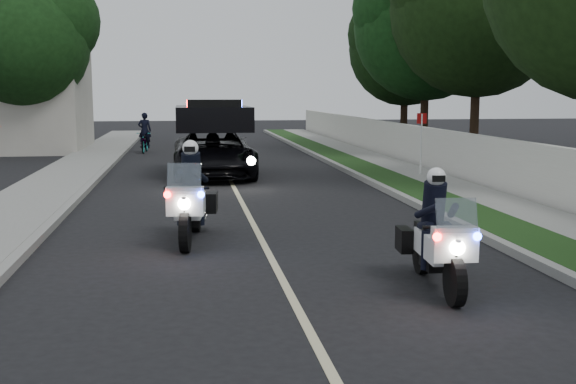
% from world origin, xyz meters
% --- Properties ---
extents(ground, '(120.00, 120.00, 0.00)m').
position_xyz_m(ground, '(0.00, 0.00, 0.00)').
color(ground, black).
rests_on(ground, ground).
extents(curb_right, '(0.20, 60.00, 0.15)m').
position_xyz_m(curb_right, '(4.10, 10.00, 0.07)').
color(curb_right, gray).
rests_on(curb_right, ground).
extents(grass_verge, '(1.20, 60.00, 0.16)m').
position_xyz_m(grass_verge, '(4.80, 10.00, 0.08)').
color(grass_verge, '#193814').
rests_on(grass_verge, ground).
extents(sidewalk_right, '(1.40, 60.00, 0.16)m').
position_xyz_m(sidewalk_right, '(6.10, 10.00, 0.08)').
color(sidewalk_right, gray).
rests_on(sidewalk_right, ground).
extents(property_wall, '(0.22, 60.00, 1.50)m').
position_xyz_m(property_wall, '(7.10, 10.00, 0.75)').
color(property_wall, beige).
rests_on(property_wall, ground).
extents(curb_left, '(0.20, 60.00, 0.15)m').
position_xyz_m(curb_left, '(-4.10, 10.00, 0.07)').
color(curb_left, gray).
rests_on(curb_left, ground).
extents(sidewalk_left, '(2.00, 60.00, 0.16)m').
position_xyz_m(sidewalk_left, '(-5.20, 10.00, 0.08)').
color(sidewalk_left, gray).
rests_on(sidewalk_left, ground).
extents(lane_marking, '(0.12, 50.00, 0.01)m').
position_xyz_m(lane_marking, '(0.00, 10.00, 0.00)').
color(lane_marking, '#BFB78C').
rests_on(lane_marking, ground).
extents(police_moto_left, '(1.02, 2.27, 1.87)m').
position_xyz_m(police_moto_left, '(-1.30, 4.66, 0.00)').
color(police_moto_left, white).
rests_on(police_moto_left, ground).
extents(police_moto_right, '(0.85, 2.05, 1.70)m').
position_xyz_m(police_moto_right, '(2.09, 0.98, 0.00)').
color(police_moto_right, white).
rests_on(police_moto_right, ground).
extents(police_suv, '(2.58, 5.53, 2.68)m').
position_xyz_m(police_suv, '(-0.46, 14.67, 0.00)').
color(police_suv, black).
rests_on(police_suv, ground).
extents(bicycle, '(0.74, 1.81, 0.93)m').
position_xyz_m(bicycle, '(-3.17, 24.24, 0.00)').
color(bicycle, black).
rests_on(bicycle, ground).
extents(cyclist, '(0.59, 0.40, 1.62)m').
position_xyz_m(cyclist, '(-3.17, 24.24, 0.00)').
color(cyclist, black).
rests_on(cyclist, ground).
extents(sign_post, '(0.37, 0.37, 2.15)m').
position_xyz_m(sign_post, '(6.00, 13.02, 0.00)').
color(sign_post, '#B20C1B').
rests_on(sign_post, ground).
extents(tree_right_c, '(8.81, 8.81, 11.63)m').
position_xyz_m(tree_right_c, '(10.20, 18.74, 0.00)').
color(tree_right_c, black).
rests_on(tree_right_c, ground).
extents(tree_right_d, '(7.95, 7.95, 10.85)m').
position_xyz_m(tree_right_d, '(9.40, 22.48, 0.00)').
color(tree_right_d, '#174316').
rests_on(tree_right_d, ground).
extents(tree_right_e, '(6.12, 6.12, 9.44)m').
position_xyz_m(tree_right_e, '(9.64, 26.19, 0.00)').
color(tree_right_e, black).
rests_on(tree_right_e, ground).
extents(tree_left_near, '(5.75, 5.75, 9.34)m').
position_xyz_m(tree_left_near, '(-8.15, 23.86, 0.00)').
color(tree_left_near, '#153712').
rests_on(tree_left_near, ground).
extents(tree_left_far, '(7.18, 7.18, 9.05)m').
position_xyz_m(tree_left_far, '(-9.34, 30.67, 0.00)').
color(tree_left_far, black).
rests_on(tree_left_far, ground).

